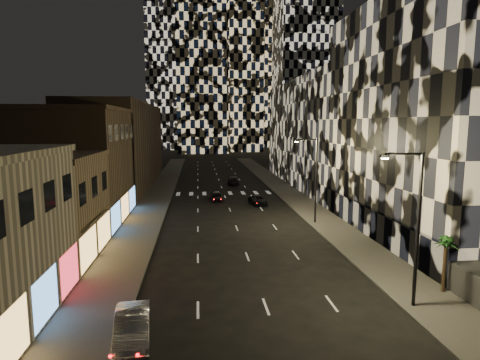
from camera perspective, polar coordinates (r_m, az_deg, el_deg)
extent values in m
cube|color=#47443F|center=(62.33, -11.55, -1.95)|extent=(4.00, 120.00, 0.15)
cube|color=#47443F|center=(63.56, 6.71, -1.65)|extent=(4.00, 120.00, 0.15)
cube|color=#4C4C47|center=(62.16, -9.62, -1.92)|extent=(0.20, 120.00, 0.15)
cube|color=#4C4C47|center=(63.13, 4.85, -1.69)|extent=(0.20, 120.00, 0.15)
cube|color=#816A4D|center=(35.34, -27.75, -3.86)|extent=(10.00, 10.00, 8.00)
cube|color=brown|center=(46.74, -22.28, 1.65)|extent=(10.00, 15.00, 12.00)
cube|color=brown|center=(72.41, -16.48, 4.78)|extent=(10.00, 40.00, 14.00)
cube|color=#232326|center=(42.86, 28.11, 7.48)|extent=(16.00, 25.00, 22.00)
cube|color=#383838|center=(40.17, 18.01, -5.63)|extent=(0.60, 25.00, 3.00)
cube|color=#232326|center=(72.18, 13.42, 6.47)|extent=(16.00, 40.00, 18.00)
cube|color=black|center=(156.20, 9.35, 22.52)|extent=(20.00, 20.00, 100.00)
cube|color=black|center=(183.05, -9.06, 23.58)|extent=(24.00, 24.00, 120.00)
cube|color=black|center=(155.53, -5.51, 21.70)|extent=(18.00, 18.00, 95.00)
cylinder|color=black|center=(25.25, 23.97, -6.59)|extent=(0.20, 0.20, 9.00)
cylinder|color=black|center=(24.02, 22.29, 3.44)|extent=(2.20, 0.14, 0.14)
cube|color=black|center=(23.53, 19.91, 3.18)|extent=(0.50, 0.25, 0.18)
cube|color=#FFEAB2|center=(23.54, 19.89, 2.89)|extent=(0.35, 0.18, 0.06)
cylinder|color=black|center=(43.38, 10.77, -0.14)|extent=(0.20, 0.20, 9.00)
cylinder|color=black|center=(42.68, 9.51, 5.69)|extent=(2.20, 0.14, 0.14)
cube|color=black|center=(42.40, 8.07, 5.55)|extent=(0.50, 0.25, 0.18)
cube|color=#FFEAB2|center=(42.41, 8.06, 5.38)|extent=(0.35, 0.18, 0.06)
imported|color=#939297|center=(21.68, -15.05, -19.57)|extent=(2.17, 4.89, 1.56)
imported|color=black|center=(55.98, -3.33, -2.35)|extent=(1.78, 3.78, 1.25)
imported|color=black|center=(71.34, -0.94, -0.03)|extent=(2.21, 4.83, 1.37)
imported|color=black|center=(53.42, 2.60, -2.90)|extent=(2.37, 4.36, 1.16)
cylinder|color=#47331E|center=(28.89, 27.08, -11.08)|extent=(0.23, 0.23, 3.10)
sphere|color=#1B4B1A|center=(28.40, 27.30, -7.84)|extent=(0.68, 0.68, 0.68)
cone|color=#1B4B1A|center=(28.49, 27.76, -7.92)|extent=(1.37, 0.63, 0.82)
cone|color=#1B4B1A|center=(28.63, 27.47, -7.83)|extent=(1.25, 1.00, 0.82)
cone|color=#1B4B1A|center=(28.62, 27.05, -7.81)|extent=(0.35, 1.36, 0.82)
cone|color=#1B4B1A|center=(28.45, 26.80, -7.88)|extent=(1.18, 1.10, 0.82)
cone|color=#1B4B1A|center=(28.25, 26.93, -8.00)|extent=(1.37, 0.49, 0.82)
cone|color=#1B4B1A|center=(28.18, 27.32, -8.06)|extent=(0.89, 1.31, 0.82)
cone|color=#1B4B1A|center=(28.29, 27.70, -8.03)|extent=(0.76, 1.34, 0.82)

